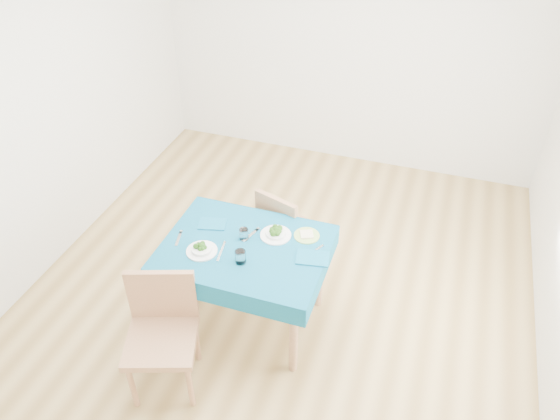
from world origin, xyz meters
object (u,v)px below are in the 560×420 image
(table, at_px, (247,285))
(side_plate, at_px, (307,236))
(bowl_near, at_px, (202,248))
(chair_far, at_px, (289,224))
(bowl_far, at_px, (276,232))
(chair_near, at_px, (158,326))

(table, height_order, side_plate, side_plate)
(bowl_near, bearing_deg, chair_far, 64.80)
(bowl_near, bearing_deg, table, 29.18)
(table, distance_m, bowl_near, 0.51)
(chair_far, xyz_separation_m, bowl_near, (-0.38, -0.81, 0.31))
(chair_far, distance_m, side_plate, 0.56)
(bowl_near, xyz_separation_m, bowl_far, (0.43, 0.33, 0.00))
(table, distance_m, side_plate, 0.59)
(table, distance_m, bowl_far, 0.48)
(table, xyz_separation_m, chair_far, (0.12, 0.66, 0.11))
(table, distance_m, chair_near, 0.80)
(table, relative_size, chair_far, 1.18)
(chair_far, relative_size, side_plate, 5.19)
(chair_far, bearing_deg, bowl_far, 114.89)
(chair_far, relative_size, bowl_near, 4.44)
(table, relative_size, bowl_near, 5.25)
(table, relative_size, chair_near, 1.00)
(chair_far, xyz_separation_m, side_plate, (0.26, -0.41, 0.28))
(side_plate, bearing_deg, bowl_far, -162.57)
(bowl_near, bearing_deg, side_plate, 31.48)
(chair_far, height_order, side_plate, chair_far)
(chair_near, height_order, bowl_near, chair_near)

